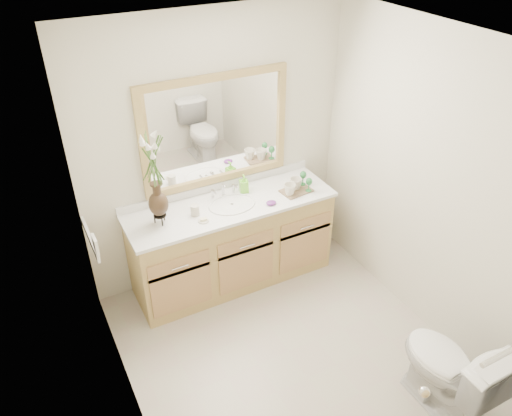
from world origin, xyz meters
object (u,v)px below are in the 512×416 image
tumbler (195,210)px  tray (296,191)px  soap_bottle (244,184)px  toilet (449,371)px  flower_vase (154,166)px

tumbler → tray: bearing=-4.2°
soap_bottle → tray: soap_bottle is taller
tray → toilet: bearing=-93.9°
tray → tumbler: bearing=168.9°
toilet → soap_bottle: (-0.51, 2.06, 0.54)m
toilet → tray: (-0.10, 1.85, 0.47)m
tray → soap_bottle: bearing=145.8°
toilet → tray: tray is taller
toilet → tumbler: (-1.04, 1.92, 0.51)m
flower_vase → tumbler: size_ratio=8.20×
toilet → tumbler: tumbler is taller
toilet → tray: 1.91m
toilet → tumbler: size_ratio=8.01×
tumbler → toilet: bearing=-61.6°
soap_bottle → tray: size_ratio=0.56×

